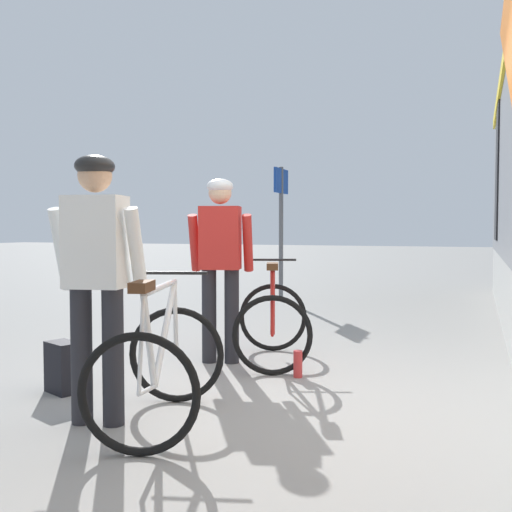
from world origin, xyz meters
TOP-DOWN VIEW (x-y plane):
  - ground_plane at (0.00, 0.00)m, footprint 80.00×80.00m
  - cyclist_near_in_white at (-1.13, -0.90)m, footprint 0.65×0.39m
  - cyclist_far_in_red at (-1.10, 0.98)m, footprint 0.66×0.41m
  - bicycle_near_white at (-0.72, -0.79)m, footprint 0.99×1.23m
  - bicycle_far_red at (-0.64, 1.17)m, footprint 1.02×1.24m
  - backpack_on_platform at (-1.83, -0.39)m, footprint 0.33×0.27m
  - water_bottle_near_the_bikes at (-0.25, 0.71)m, footprint 0.08×0.08m
  - platform_sign_post at (-2.13, 5.85)m, footprint 0.08×0.70m

SIDE VIEW (x-z plane):
  - ground_plane at x=0.00m, z-range 0.00..0.00m
  - water_bottle_near_the_bikes at x=-0.25m, z-range 0.00..0.23m
  - backpack_on_platform at x=-1.83m, z-range 0.00..0.40m
  - bicycle_near_white at x=-0.72m, z-range -0.09..0.89m
  - bicycle_far_red at x=-0.64m, z-range -0.09..0.89m
  - cyclist_near_in_white at x=-1.13m, z-range 0.17..1.94m
  - cyclist_far_in_red at x=-1.10m, z-range 0.17..1.94m
  - platform_sign_post at x=-2.13m, z-range 0.42..2.82m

